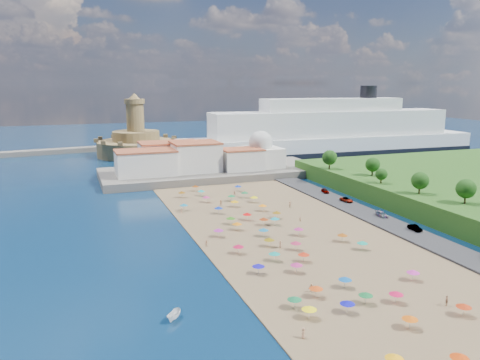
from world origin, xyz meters
name	(u,v)px	position (x,y,z in m)	size (l,w,h in m)	color
ground	(259,230)	(0.00, 0.00, 0.00)	(700.00, 700.00, 0.00)	#071938
terrace	(213,172)	(10.00, 73.00, 1.50)	(90.00, 36.00, 3.00)	#59544C
jetty	(146,163)	(-12.00, 108.00, 1.20)	(18.00, 70.00, 2.40)	#59544C
waterfront_buildings	(182,158)	(-3.05, 73.64, 7.88)	(57.00, 29.00, 11.00)	silver
domed_building	(261,152)	(30.00, 71.00, 8.97)	(16.00, 16.00, 15.00)	silver
fortress	(136,143)	(-12.00, 138.00, 6.68)	(40.00, 40.00, 32.40)	olive
cruise_ship	(331,134)	(86.66, 109.36, 10.67)	(165.42, 29.81, 36.02)	black
beach_parasols	(273,233)	(-0.17, -9.58, 2.15)	(32.56, 115.15, 2.20)	gray
beachgoers	(262,227)	(0.36, -1.49, 1.12)	(34.51, 88.63, 1.89)	tan
parked_cars	(381,214)	(36.00, -2.54, 1.39)	(2.64, 76.46, 1.41)	gray
hillside_trees	(427,183)	(48.65, -5.45, 9.83)	(12.54, 106.06, 7.03)	#382314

